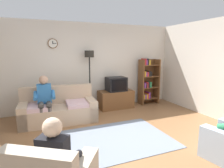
{
  "coord_description": "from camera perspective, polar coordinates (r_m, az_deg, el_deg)",
  "views": [
    {
      "loc": [
        -1.7,
        -3.24,
        1.85
      ],
      "look_at": [
        0.03,
        0.95,
        1.05
      ],
      "focal_mm": 30.41,
      "sensor_mm": 36.0,
      "label": 1
    }
  ],
  "objects": [
    {
      "name": "ground_plane",
      "position": [
        4.1,
        4.92,
        -16.8
      ],
      "size": [
        12.0,
        12.0,
        0.0
      ],
      "primitive_type": "plane",
      "color": "#8C603D"
    },
    {
      "name": "back_wall_assembly",
      "position": [
        6.16,
        -6.33,
        5.34
      ],
      "size": [
        6.2,
        0.17,
        2.7
      ],
      "color": "silver",
      "rests_on": "ground_plane"
    },
    {
      "name": "couch",
      "position": [
        5.22,
        -15.74,
        -7.45
      ],
      "size": [
        1.94,
        0.96,
        0.9
      ],
      "color": "tan",
      "rests_on": "ground_plane"
    },
    {
      "name": "tv_stand",
      "position": [
        6.19,
        1.14,
        -4.59
      ],
      "size": [
        1.1,
        0.56,
        0.57
      ],
      "color": "brown",
      "rests_on": "ground_plane"
    },
    {
      "name": "tv",
      "position": [
        6.06,
        1.25,
        -0.0
      ],
      "size": [
        0.6,
        0.49,
        0.44
      ],
      "color": "black",
      "rests_on": "tv_stand"
    },
    {
      "name": "bookshelf",
      "position": [
        6.72,
        10.6,
        0.93
      ],
      "size": [
        0.68,
        0.36,
        1.58
      ],
      "color": "brown",
      "rests_on": "ground_plane"
    },
    {
      "name": "floor_lamp",
      "position": [
        5.82,
        -6.78,
        6.04
      ],
      "size": [
        0.28,
        0.28,
        1.85
      ],
      "color": "black",
      "rests_on": "ground_plane"
    },
    {
      "name": "area_rug",
      "position": [
        4.18,
        1.55,
        -16.13
      ],
      "size": [
        2.2,
        1.7,
        0.01
      ],
      "primitive_type": "cube",
      "color": "slate",
      "rests_on": "ground_plane"
    },
    {
      "name": "person_on_couch",
      "position": [
        4.99,
        -19.62,
        -3.87
      ],
      "size": [
        0.52,
        0.55,
        1.24
      ],
      "color": "#3372B2",
      "rests_on": "ground_plane"
    },
    {
      "name": "person_in_left_armchair",
      "position": [
        2.5,
        -16.01,
        -20.26
      ],
      "size": [
        0.61,
        0.64,
        1.12
      ],
      "color": "black",
      "rests_on": "ground_plane"
    }
  ]
}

